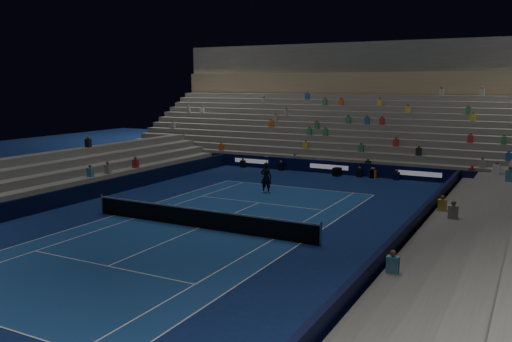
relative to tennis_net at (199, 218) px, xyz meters
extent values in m
plane|color=#0D1E50|center=(0.00, 0.00, -0.50)|extent=(90.00, 90.00, 0.00)
cube|color=navy|center=(0.00, 0.00, -0.50)|extent=(10.97, 23.77, 0.01)
cube|color=black|center=(0.00, 18.50, 0.00)|extent=(44.00, 0.25, 1.00)
cube|color=black|center=(9.70, 0.00, 0.00)|extent=(0.25, 37.00, 1.00)
cube|color=black|center=(-9.70, 0.00, 0.00)|extent=(0.25, 37.00, 1.00)
cube|color=slate|center=(0.00, 19.50, -0.25)|extent=(44.00, 1.00, 0.50)
cube|color=slate|center=(0.00, 20.50, 0.00)|extent=(44.00, 1.00, 1.00)
cube|color=slate|center=(0.00, 21.50, 0.25)|extent=(44.00, 1.00, 1.50)
cube|color=slate|center=(0.00, 22.50, 0.50)|extent=(44.00, 1.00, 2.00)
cube|color=slate|center=(0.00, 23.50, 0.75)|extent=(44.00, 1.00, 2.50)
cube|color=slate|center=(0.00, 24.50, 1.00)|extent=(44.00, 1.00, 3.00)
cube|color=slate|center=(0.00, 25.50, 1.25)|extent=(44.00, 1.00, 3.50)
cube|color=slate|center=(0.00, 26.50, 1.50)|extent=(44.00, 1.00, 4.00)
cube|color=slate|center=(0.00, 27.50, 1.75)|extent=(44.00, 1.00, 4.50)
cube|color=slate|center=(0.00, 28.50, 2.00)|extent=(44.00, 1.00, 5.00)
cube|color=slate|center=(0.00, 29.50, 2.25)|extent=(44.00, 1.00, 5.50)
cube|color=slate|center=(0.00, 30.50, 2.50)|extent=(44.00, 1.00, 6.00)
cube|color=#8F7B58|center=(0.00, 31.60, 6.60)|extent=(44.00, 0.60, 2.20)
cube|color=#4C4C49|center=(0.00, 33.00, 9.20)|extent=(44.00, 2.40, 3.00)
cube|color=#605F5B|center=(10.50, 0.00, -0.25)|extent=(1.00, 37.00, 0.50)
cube|color=#605F5B|center=(11.50, 0.00, 0.00)|extent=(1.00, 37.00, 1.00)
cube|color=#605F5B|center=(12.50, 0.00, 0.25)|extent=(1.00, 37.00, 1.50)
cube|color=#605F5B|center=(13.50, 0.00, 0.50)|extent=(1.00, 37.00, 2.00)
cube|color=slate|center=(-10.50, 0.00, -0.25)|extent=(1.00, 37.00, 0.50)
cube|color=slate|center=(-11.50, 0.00, 0.00)|extent=(1.00, 37.00, 1.00)
cube|color=slate|center=(-12.50, 0.00, 0.25)|extent=(1.00, 37.00, 1.50)
cube|color=slate|center=(-13.50, 0.00, 0.50)|extent=(1.00, 37.00, 2.00)
cube|color=slate|center=(-14.50, 0.00, 0.75)|extent=(1.00, 37.00, 2.50)
cylinder|color=#B2B2B7|center=(-6.40, 0.00, 0.05)|extent=(0.10, 0.10, 1.10)
cylinder|color=#B2B2B7|center=(6.40, 0.00, 0.05)|extent=(0.10, 0.10, 1.10)
cube|color=black|center=(0.00, 0.00, -0.05)|extent=(12.80, 0.03, 0.90)
cube|color=white|center=(0.00, 0.00, 0.44)|extent=(12.80, 0.04, 0.08)
imported|color=black|center=(-0.97, 9.25, 0.51)|extent=(0.80, 0.58, 2.03)
cube|color=black|center=(0.94, 17.62, -0.18)|extent=(0.62, 0.70, 0.65)
cylinder|color=black|center=(0.94, 17.15, 0.02)|extent=(0.24, 0.38, 0.16)
camera|label=1|loc=(14.55, -21.45, 6.57)|focal=37.65mm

